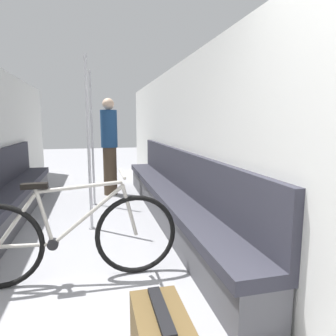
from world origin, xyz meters
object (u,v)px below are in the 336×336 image
bicycle (70,238)px  passenger_standing (109,146)px  grab_pole_far (92,141)px  bench_seat_row_right (171,197)px  grab_pole_near (89,147)px

bicycle → passenger_standing: bearing=74.9°
bicycle → passenger_standing: 3.15m
bicycle → grab_pole_far: 2.50m
grab_pole_far → passenger_standing: grab_pole_far is taller
bench_seat_row_right → passenger_standing: 1.94m
grab_pole_near → bicycle: bearing=-97.2°
bench_seat_row_right → grab_pole_near: (-1.06, -0.11, 0.72)m
grab_pole_near → grab_pole_far: (0.04, 1.15, 0.00)m
passenger_standing → bicycle: bearing=-50.7°
bench_seat_row_right → grab_pole_near: bearing=-173.9°
bicycle → bench_seat_row_right: bearing=42.3°
bench_seat_row_right → passenger_standing: size_ratio=2.77×
bench_seat_row_right → bicycle: size_ratio=2.68×
bench_seat_row_right → bicycle: (-1.22, -1.37, 0.07)m
passenger_standing → grab_pole_far: bearing=-65.9°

